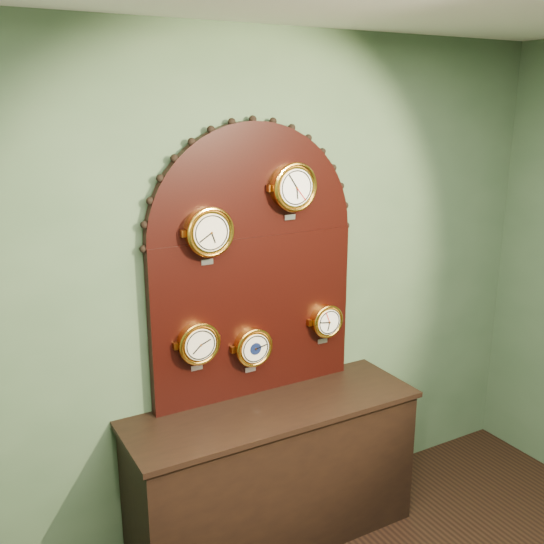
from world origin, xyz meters
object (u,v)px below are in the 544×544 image
tide_clock (326,321)px  display_board (254,255)px  shop_counter (274,476)px  barometer (253,347)px  hygrometer (198,343)px  arabic_clock (293,187)px  roman_clock (209,232)px

tide_clock → display_board: bearing=171.4°
shop_counter → barometer: 0.75m
shop_counter → hygrometer: (-0.36, 0.15, 0.82)m
shop_counter → arabic_clock: bearing=36.7°
shop_counter → roman_clock: roman_clock is taller
arabic_clock → tide_clock: 0.82m
shop_counter → roman_clock: 1.43m
tide_clock → hygrometer: bearing=-179.9°
shop_counter → roman_clock: size_ratio=5.22×
arabic_clock → tide_clock: size_ratio=1.25×
shop_counter → arabic_clock: (0.20, 0.15, 1.59)m
shop_counter → display_board: size_ratio=1.05×
tide_clock → roman_clock: bearing=-179.9°
shop_counter → barometer: size_ratio=5.91×
arabic_clock → tide_clock: arabic_clock is taller
shop_counter → display_board: 1.25m
shop_counter → tide_clock: (0.44, 0.15, 0.80)m
roman_clock → tide_clock: 0.94m
roman_clock → arabic_clock: 0.53m
hygrometer → arabic_clock: bearing=-0.1°
display_board → tide_clock: display_board is taller
display_board → barometer: size_ratio=5.65×
shop_counter → tide_clock: bearing=19.4°
barometer → tide_clock: 0.49m
arabic_clock → barometer: 0.89m
shop_counter → hygrometer: 0.91m
roman_clock → arabic_clock: size_ratio=0.98×
display_board → barometer: (-0.05, -0.07, -0.50)m
barometer → display_board: bearing=55.9°
barometer → shop_counter: bearing=-73.6°
hygrometer → tide_clock: 0.80m
barometer → tide_clock: tide_clock is taller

